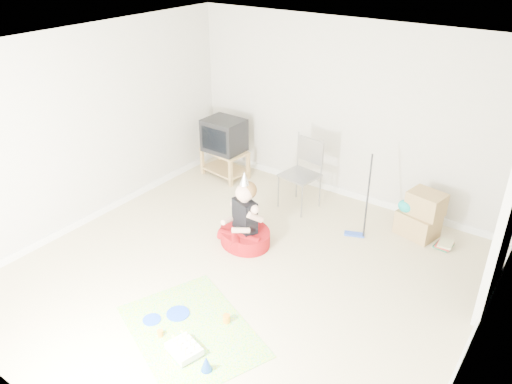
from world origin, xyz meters
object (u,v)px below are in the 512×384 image
Objects in this scene: crt_tv at (224,135)px; cardboard_boxes at (420,215)px; folding_chair at (300,175)px; seated_woman at (245,228)px; tv_stand at (225,161)px; birthday_cake at (184,350)px.

cardboard_boxes is (3.20, 0.07, -0.41)m from crt_tv.
folding_chair is 1.67× the size of cardboard_boxes.
crt_tv is at bearing -178.70° from cardboard_boxes.
seated_woman is (-0.08, -1.22, -0.29)m from folding_chair.
folding_chair is at bearing 86.42° from seated_woman.
crt_tv is at bearing 45.00° from tv_stand.
crt_tv is 0.59× the size of seated_woman.
tv_stand is 0.45m from crt_tv.
folding_chair reaches higher than crt_tv.
crt_tv is at bearing 135.59° from seated_woman.
cardboard_boxes is (1.68, 0.27, -0.21)m from folding_chair.
tv_stand is 3.90m from birthday_cake.
cardboard_boxes is 3.55m from birthday_cake.
tv_stand is 2.02m from seated_woman.
seated_woman is (-1.76, -1.49, -0.08)m from cardboard_boxes.
cardboard_boxes is at bearing 71.66° from birthday_cake.
birthday_cake is (2.09, -3.29, -0.23)m from tv_stand.
folding_chair reaches higher than birthday_cake.
crt_tv is (0.00, 0.00, 0.45)m from tv_stand.
seated_woman is 1.99m from birthday_cake.
seated_woman reaches higher than cardboard_boxes.
cardboard_boxes is at bearing 1.30° from tv_stand.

